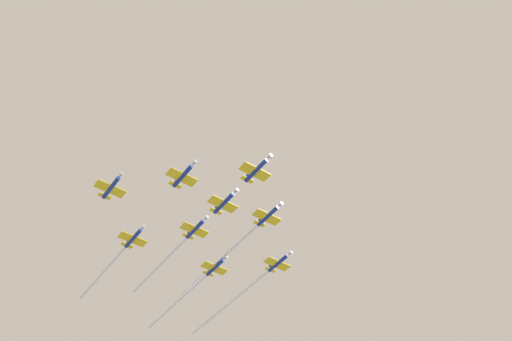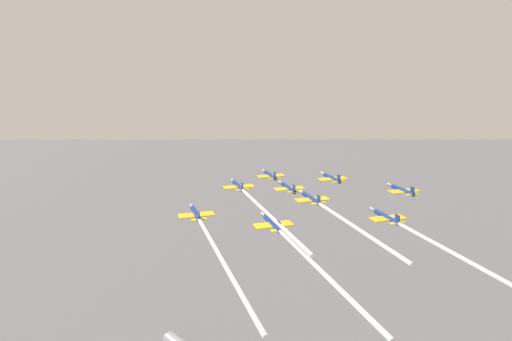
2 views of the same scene
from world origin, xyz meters
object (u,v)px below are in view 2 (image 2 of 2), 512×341
Objects in this scene: jet_port_outer at (288,188)px; jet_tail_end at (415,233)px; jet_lead at (270,175)px; jet_starboard_outer at (210,239)px; jet_starboard_trail at (296,246)px; jet_starboard_inner at (332,178)px; jet_port_inner at (255,201)px; jet_port_trail at (332,212)px; jet_center_rear at (402,190)px.

jet_port_outer reaches higher than jet_tail_end.
jet_starboard_outer is at bearing -122.18° from jet_lead.
jet_starboard_trail is (-58.17, 20.75, 0.08)m from jet_lead.
jet_starboard_inner reaches higher than jet_starboard_outer.
jet_lead is 0.23× the size of jet_starboard_trail.
jet_starboard_trail is (-41.56, 19.17, 0.12)m from jet_port_outer.
jet_tail_end is (-41.74, 3.96, -2.92)m from jet_starboard_inner.
jet_lead is at bearing 135.00° from jet_starboard_inner.
jet_starboard_inner is (13.52, -31.75, 0.13)m from jet_port_inner.
jet_port_trail is (-29.03, 17.98, -0.15)m from jet_starboard_inner.
jet_port_trail is (-0.44, -30.42, 2.22)m from jet_starboard_outer.
jet_port_inner is at bearing -115.62° from jet_lead.
jet_tail_end is at bearing -40.03° from jet_port_inner.
jet_lead is 56.95m from jet_starboard_outer.
jet_port_trail is at bearing 42.92° from jet_starboard_trail.
jet_tail_end is (-13.15, -44.45, -0.55)m from jet_starboard_outer.
jet_starboard_trail is at bearing -137.08° from jet_port_trail.
jet_starboard_trail is at bearing -109.35° from jet_port_outer.
jet_port_trail is at bearing 143.24° from jet_tail_end.
jet_starboard_inner is 0.26× the size of jet_tail_end.
jet_port_inner is 1.19× the size of jet_port_trail.
jet_starboard_trail reaches higher than jet_tail_end.
jet_starboard_outer reaches higher than jet_tail_end.
jet_port_inner is 28.28m from jet_starboard_trail.
jet_center_rear is 0.23× the size of jet_starboard_trail.
jet_starboard_outer is 1.15× the size of jet_starboard_trail.
jet_center_rear is (-16.45, -28.91, 0.36)m from jet_port_outer.
jet_starboard_outer is at bearing 142.42° from jet_starboard_trail.
jet_center_rear is at bearing -24.23° from jet_port_outer.
jet_port_outer is at bearing 46.10° from jet_starboard_outer.
jet_center_rear is (12.06, -62.07, 1.20)m from jet_starboard_outer.
jet_starboard_trail is at bearing -37.58° from jet_starboard_outer.
jet_lead is at bearing 135.00° from jet_center_rear.
jet_starboard_inner is at bearing 28.48° from jet_port_inner.
jet_starboard_trail is 30.49m from jet_tail_end.
jet_port_trail reaches higher than jet_port_outer.
jet_lead is 35.09m from jet_port_inner.
jet_starboard_inner is 42.03m from jet_tail_end.
jet_port_outer is 1.00× the size of jet_center_rear.
jet_port_inner is 4.69× the size of jet_port_outer.
jet_lead reaches higher than jet_port_outer.
jet_starboard_inner is at bearing 90.00° from jet_tail_end.
jet_starboard_inner is 15.32m from jet_port_outer.
jet_port_inner is 1.24× the size of jet_tail_end.
jet_starboard_outer is (-28.59, 48.41, -2.37)m from jet_starboard_inner.
jet_center_rear is 0.25× the size of jet_port_trail.
jet_port_inner reaches higher than jet_starboard_trail.
jet_starboard_inner is 0.25× the size of jet_port_trail.
jet_starboard_inner reaches higher than jet_lead.
jet_port_inner is at bearing 136.99° from jet_port_trail.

